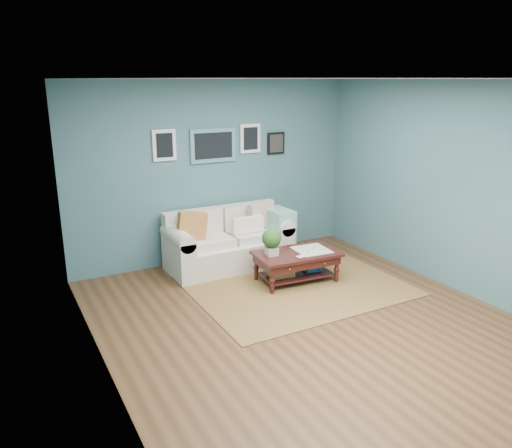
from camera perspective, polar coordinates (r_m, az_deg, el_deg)
room_shell at (r=5.49m, az=5.82°, el=2.07°), size 5.00×5.02×2.70m
area_rug at (r=6.83m, az=4.53°, el=-7.01°), size 2.75×2.20×0.01m
loveseat at (r=7.42m, az=-2.68°, el=-1.91°), size 1.85×0.84×0.95m
coffee_table at (r=6.83m, az=4.18°, el=-3.88°), size 1.18×0.75×0.79m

